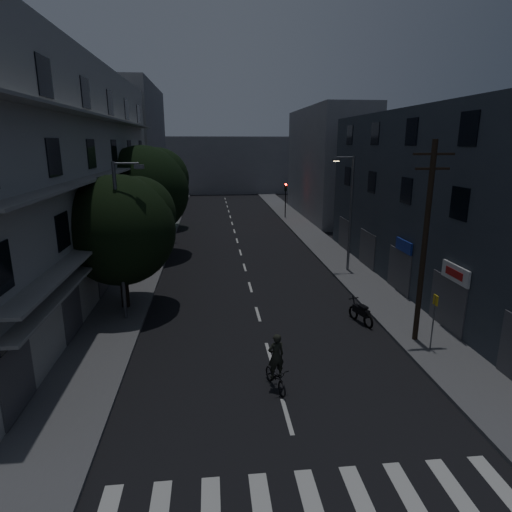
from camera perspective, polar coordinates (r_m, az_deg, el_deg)
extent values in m
plane|color=black|center=(36.68, -2.15, 0.67)|extent=(160.00, 160.00, 0.00)
cube|color=#565659|center=(36.93, -13.84, 0.46)|extent=(3.00, 90.00, 0.15)
cube|color=#565659|center=(37.89, 9.24, 1.07)|extent=(3.00, 90.00, 0.15)
cube|color=beige|center=(12.91, 14.36, -29.94)|extent=(0.50, 3.00, 0.01)
cube|color=beige|center=(13.34, 20.34, -28.71)|extent=(0.50, 3.00, 0.01)
cube|color=beige|center=(13.88, 25.77, -27.33)|extent=(0.50, 3.00, 0.01)
cube|color=beige|center=(14.51, 30.63, -25.89)|extent=(0.50, 3.00, 0.01)
cube|color=beige|center=(15.57, 4.16, -20.50)|extent=(0.15, 2.00, 0.01)
cube|color=beige|center=(19.36, 1.77, -12.84)|extent=(0.15, 2.00, 0.01)
cube|color=beige|center=(23.41, 0.26, -7.73)|extent=(0.15, 2.00, 0.01)
cube|color=beige|center=(27.59, -0.77, -4.15)|extent=(0.15, 2.00, 0.01)
cube|color=beige|center=(31.86, -1.52, -1.52)|extent=(0.15, 2.00, 0.01)
cube|color=beige|center=(36.19, -2.09, 0.48)|extent=(0.15, 2.00, 0.01)
cube|color=beige|center=(40.56, -2.54, 2.06)|extent=(0.15, 2.00, 0.01)
cube|color=beige|center=(44.95, -2.90, 3.33)|extent=(0.15, 2.00, 0.01)
cube|color=beige|center=(49.36, -3.20, 4.37)|extent=(0.15, 2.00, 0.01)
cube|color=beige|center=(53.78, -3.45, 5.24)|extent=(0.15, 2.00, 0.01)
cube|color=beige|center=(58.22, -3.67, 5.98)|extent=(0.15, 2.00, 0.01)
cube|color=beige|center=(62.67, -3.85, 6.61)|extent=(0.15, 2.00, 0.01)
cube|color=beige|center=(67.12, -4.01, 7.16)|extent=(0.15, 2.00, 0.01)
cube|color=beige|center=(71.58, -4.15, 7.64)|extent=(0.15, 2.00, 0.01)
cube|color=#A2A29D|center=(30.12, -25.05, 9.70)|extent=(6.00, 36.00, 14.00)
cube|color=black|center=(16.56, -29.54, -12.25)|extent=(0.06, 1.60, 1.60)
cube|color=black|center=(21.72, -23.46, -5.23)|extent=(0.06, 1.60, 1.60)
cube|color=black|center=(27.23, -19.86, -0.93)|extent=(0.06, 1.60, 1.60)
cube|color=black|center=(32.91, -17.48, 1.90)|extent=(0.06, 1.60, 1.60)
cube|color=black|center=(38.69, -15.81, 3.90)|extent=(0.06, 1.60, 1.60)
cube|color=black|center=(44.52, -14.57, 5.37)|extent=(0.06, 1.60, 1.60)
cube|color=black|center=(20.91, -24.36, 3.05)|extent=(0.06, 1.60, 1.60)
cube|color=black|center=(26.58, -20.46, 5.72)|extent=(0.06, 1.60, 1.60)
cube|color=black|center=(32.38, -17.93, 7.43)|extent=(0.06, 1.60, 1.60)
cube|color=black|center=(38.24, -16.15, 8.60)|extent=(0.06, 1.60, 1.60)
cube|color=black|center=(44.13, -14.84, 9.46)|extent=(0.06, 1.60, 1.60)
cube|color=black|center=(20.56, -25.33, 11.80)|extent=(0.06, 1.60, 1.60)
cube|color=black|center=(26.32, -21.10, 12.60)|extent=(0.06, 1.60, 1.60)
cube|color=black|center=(32.16, -18.39, 13.08)|extent=(0.06, 1.60, 1.60)
cube|color=black|center=(38.05, -16.51, 13.39)|extent=(0.06, 1.60, 1.60)
cube|color=black|center=(43.97, -15.12, 13.61)|extent=(0.06, 1.60, 1.60)
cube|color=black|center=(20.72, -26.37, 20.63)|extent=(0.06, 1.60, 1.60)
cube|color=black|center=(26.43, -21.79, 19.52)|extent=(0.06, 1.60, 1.60)
cube|color=black|center=(32.26, -18.88, 18.75)|extent=(0.06, 1.60, 1.60)
cube|color=black|center=(38.13, -16.88, 18.19)|extent=(0.06, 1.60, 1.60)
cube|color=black|center=(44.04, -15.42, 17.77)|extent=(0.06, 1.60, 1.60)
cube|color=gray|center=(29.55, -17.97, 4.41)|extent=(1.00, 32.40, 0.12)
cube|color=gray|center=(29.17, -18.47, 10.59)|extent=(1.00, 32.40, 0.12)
cube|color=gray|center=(29.15, -19.01, 16.86)|extent=(1.00, 32.40, 0.12)
cube|color=gray|center=(29.73, -18.02, 2.70)|extent=(0.80, 32.40, 0.12)
cube|color=#424247|center=(16.82, -29.24, -14.09)|extent=(0.06, 2.40, 2.40)
cube|color=#424247|center=(21.92, -23.28, -6.70)|extent=(0.06, 2.40, 2.40)
cube|color=#424247|center=(27.39, -19.73, -2.14)|extent=(0.06, 2.40, 2.40)
cube|color=#424247|center=(33.04, -17.39, 0.89)|extent=(0.06, 2.40, 2.40)
cube|color=#424247|center=(38.80, -15.73, 3.03)|extent=(0.06, 2.40, 2.40)
cube|color=#424247|center=(44.62, -14.51, 4.61)|extent=(0.06, 2.40, 2.40)
cube|color=#2B323A|center=(28.60, 24.36, 6.53)|extent=(6.00, 28.00, 11.00)
cube|color=black|center=(21.86, 25.50, 6.33)|extent=(0.06, 1.40, 1.50)
cube|color=black|center=(26.67, 19.41, 8.23)|extent=(0.06, 1.40, 1.50)
cube|color=black|center=(31.70, 15.18, 9.49)|extent=(0.06, 1.40, 1.50)
cube|color=black|center=(36.87, 12.11, 10.36)|extent=(0.06, 1.40, 1.50)
cube|color=black|center=(21.70, 26.50, 14.95)|extent=(0.06, 1.40, 1.50)
cube|color=black|center=(26.54, 20.04, 15.31)|extent=(0.06, 1.40, 1.50)
cube|color=black|center=(31.59, 15.60, 15.45)|extent=(0.06, 1.40, 1.50)
cube|color=black|center=(36.78, 12.40, 15.49)|extent=(0.06, 1.40, 1.50)
cube|color=#424247|center=(22.98, 24.12, -5.81)|extent=(0.06, 3.00, 2.60)
cube|color=#424247|center=(27.60, 18.52, -1.91)|extent=(0.06, 3.00, 2.60)
cube|color=#424247|center=(32.49, 14.58, 0.86)|extent=(0.06, 3.00, 2.60)
cube|color=#424247|center=(37.55, 11.69, 2.90)|extent=(0.06, 3.00, 2.60)
cube|color=silver|center=(22.03, 25.06, -2.11)|extent=(0.12, 2.20, 0.80)
cube|color=#B21414|center=(21.99, 24.88, -2.12)|extent=(0.02, 1.40, 0.36)
cube|color=navy|center=(26.71, 19.12, 1.28)|extent=(0.12, 2.00, 0.70)
cube|color=slate|center=(59.26, -15.84, 13.38)|extent=(6.00, 20.00, 16.00)
cube|color=slate|center=(54.46, 9.47, 12.07)|extent=(6.00, 20.00, 13.00)
cube|color=slate|center=(80.60, -4.46, 12.01)|extent=(24.00, 8.00, 10.00)
cylinder|color=black|center=(24.50, -17.27, -2.14)|extent=(0.44, 0.44, 3.94)
sphere|color=black|center=(23.94, -17.70, 3.28)|extent=(5.91, 5.91, 5.91)
sphere|color=black|center=(24.37, -15.45, 5.41)|extent=(4.14, 4.14, 4.14)
sphere|color=black|center=(23.46, -19.83, 3.98)|extent=(3.84, 3.84, 3.84)
cylinder|color=black|center=(35.67, -14.43, 3.90)|extent=(0.44, 0.44, 4.69)
sphere|color=black|center=(35.26, -14.72, 8.39)|extent=(7.06, 7.06, 7.06)
sphere|color=black|center=(35.91, -12.92, 10.03)|extent=(4.94, 4.94, 4.94)
sphere|color=black|center=(34.66, -16.41, 9.05)|extent=(4.59, 4.59, 4.59)
cylinder|color=black|center=(47.05, -12.43, 5.95)|extent=(0.44, 0.44, 3.64)
sphere|color=black|center=(46.77, -12.58, 8.60)|extent=(5.44, 5.44, 5.44)
sphere|color=black|center=(47.29, -11.54, 9.55)|extent=(3.81, 3.81, 3.81)
sphere|color=black|center=(46.27, -13.52, 8.98)|extent=(3.54, 3.54, 3.54)
cylinder|color=black|center=(52.47, 3.94, 6.92)|extent=(0.12, 0.12, 3.20)
cube|color=black|center=(52.23, 3.98, 9.14)|extent=(0.28, 0.22, 0.90)
sphere|color=#FF0C05|center=(52.05, 4.01, 9.49)|extent=(0.22, 0.22, 0.22)
sphere|color=#3F330C|center=(52.08, 4.00, 9.16)|extent=(0.22, 0.22, 0.22)
sphere|color=black|center=(52.11, 4.00, 8.83)|extent=(0.22, 0.22, 0.22)
cylinder|color=black|center=(49.91, -10.85, 6.28)|extent=(0.12, 0.12, 3.20)
cube|color=black|center=(49.65, -10.97, 8.61)|extent=(0.28, 0.22, 0.90)
sphere|color=black|center=(49.47, -11.00, 8.97)|extent=(0.22, 0.22, 0.22)
sphere|color=#3F330C|center=(49.50, -10.98, 8.63)|extent=(0.22, 0.22, 0.22)
sphere|color=#0CFF26|center=(49.53, -10.97, 8.28)|extent=(0.22, 0.22, 0.22)
cylinder|color=#585A60|center=(22.36, -17.71, 1.62)|extent=(0.18, 0.18, 8.00)
cylinder|color=#585A60|center=(21.73, -16.95, 11.73)|extent=(1.20, 0.10, 0.10)
cube|color=#585A60|center=(21.63, -15.33, 11.44)|extent=(0.45, 0.25, 0.18)
cube|color=#4C4C4C|center=(21.64, -15.31, 11.17)|extent=(0.35, 0.18, 0.04)
cylinder|color=slate|center=(30.66, 12.50, 5.42)|extent=(0.18, 0.18, 8.00)
cylinder|color=slate|center=(30.10, 11.81, 12.77)|extent=(1.20, 0.10, 0.10)
cube|color=slate|center=(29.93, 10.67, 12.52)|extent=(0.45, 0.25, 0.18)
cube|color=#FFD88C|center=(29.93, 10.67, 12.33)|extent=(0.35, 0.18, 0.04)
cylinder|color=#595B61|center=(40.64, -12.67, 7.68)|extent=(0.18, 0.18, 8.00)
cylinder|color=#595B61|center=(40.29, -12.13, 13.22)|extent=(1.20, 0.10, 0.10)
cube|color=#595B61|center=(40.24, -11.24, 13.05)|extent=(0.45, 0.25, 0.18)
cube|color=#4C4C4C|center=(40.25, -11.23, 12.90)|extent=(0.35, 0.18, 0.04)
cylinder|color=black|center=(20.19, 21.54, 1.36)|extent=(0.24, 0.24, 9.00)
cube|color=black|center=(19.71, 22.64, 12.44)|extent=(1.80, 0.10, 0.10)
cube|color=black|center=(19.74, 22.46, 10.71)|extent=(1.50, 0.10, 0.10)
cylinder|color=#595B60|center=(20.41, 22.53, -8.21)|extent=(0.06, 0.06, 2.50)
cube|color=yellow|center=(20.04, 22.83, -5.44)|extent=(0.05, 0.35, 0.45)
torus|color=black|center=(22.41, 14.73, -8.45)|extent=(0.32, 0.75, 0.75)
torus|color=black|center=(23.34, 12.85, -7.37)|extent=(0.32, 0.75, 0.75)
cube|color=black|center=(22.75, 13.83, -7.12)|extent=(0.59, 1.18, 0.37)
cube|color=black|center=(22.53, 14.11, -6.61)|extent=(0.44, 0.54, 0.11)
cylinder|color=black|center=(23.13, 13.00, -6.33)|extent=(0.19, 0.46, 0.89)
cube|color=black|center=(23.10, 12.89, -5.52)|extent=(0.57, 0.21, 0.04)
imported|color=black|center=(16.73, 2.65, -15.85)|extent=(1.07, 1.86, 0.93)
imported|color=black|center=(16.30, 2.68, -13.18)|extent=(0.74, 0.59, 1.77)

